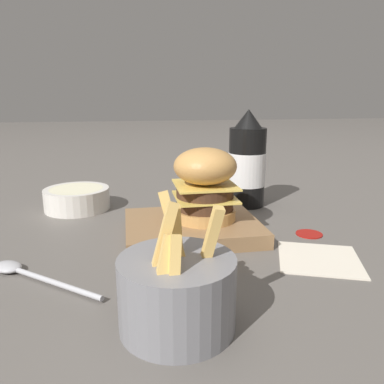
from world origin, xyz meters
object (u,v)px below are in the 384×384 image
object	(u,v)px
spoon	(23,272)
burger	(205,184)
serving_board	(192,227)
side_bowl	(77,198)
ketchup_bottle	(247,164)
fries_basket	(177,291)

from	to	relation	value
spoon	burger	bearing A→B (deg)	-117.20
serving_board	side_bowl	size ratio (longest dim) A/B	1.68
ketchup_bottle	fries_basket	world-z (taller)	ketchup_bottle
fries_basket	burger	bearing A→B (deg)	72.22
serving_board	burger	world-z (taller)	burger
side_bowl	fries_basket	bearing A→B (deg)	-71.49
ketchup_bottle	side_bowl	xyz separation A→B (m)	(-0.35, 0.03, -0.07)
ketchup_bottle	spoon	xyz separation A→B (m)	(-0.39, -0.27, -0.08)
burger	serving_board	bearing A→B (deg)	-168.04
ketchup_bottle	fries_basket	distance (m)	0.46
burger	fries_basket	world-z (taller)	burger
side_bowl	spoon	distance (m)	0.30
side_bowl	spoon	size ratio (longest dim) A/B	0.84
fries_basket	spoon	size ratio (longest dim) A/B	0.88
serving_board	spoon	bearing A→B (deg)	-155.53
ketchup_bottle	side_bowl	world-z (taller)	ketchup_bottle
spoon	fries_basket	bearing A→B (deg)	-178.73
burger	ketchup_bottle	world-z (taller)	ketchup_bottle
serving_board	spoon	distance (m)	0.27
ketchup_bottle	side_bowl	bearing A→B (deg)	174.73
ketchup_bottle	burger	bearing A→B (deg)	-129.37
ketchup_bottle	side_bowl	distance (m)	0.36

